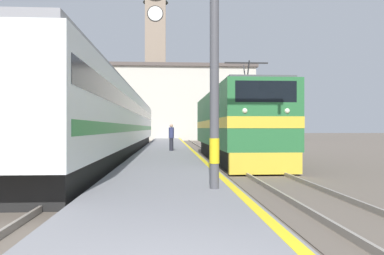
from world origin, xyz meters
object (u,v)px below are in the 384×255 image
Objects in this scene: person_on_platform at (171,137)px; passenger_train at (118,122)px; catenary_mast at (220,27)px; locomotive_train at (233,125)px; clock_tower at (156,57)px.

passenger_train is at bearing 153.36° from person_on_platform.
locomotive_train is at bearing 78.54° from catenary_mast.
locomotive_train is 8.69m from passenger_train.
catenary_mast is (-2.38, -11.74, 2.25)m from locomotive_train.
catenary_mast is at bearing -101.46° from locomotive_train.
clock_tower is at bearing 88.59° from passenger_train.
clock_tower reaches higher than locomotive_train.
locomotive_train reaches higher than person_on_platform.
catenary_mast reaches higher than person_on_platform.
catenary_mast is 15.31m from person_on_platform.
passenger_train is 17.56m from catenary_mast.
clock_tower reaches higher than catenary_mast.
catenary_mast reaches higher than locomotive_train.
catenary_mast is at bearing -74.45° from passenger_train.
catenary_mast reaches higher than passenger_train.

